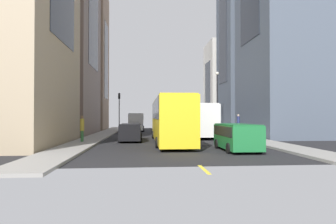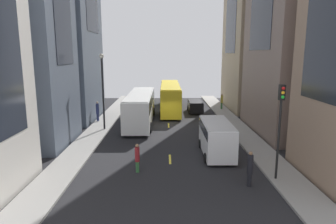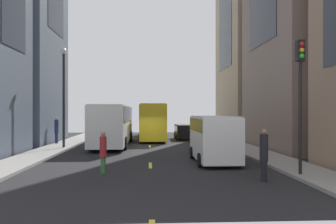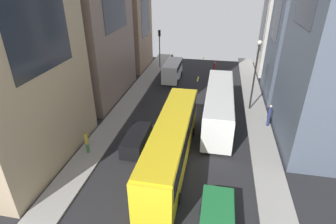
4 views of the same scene
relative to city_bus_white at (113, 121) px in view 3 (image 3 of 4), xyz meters
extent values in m
plane|color=black|center=(3.10, -1.16, -2.01)|extent=(40.58, 40.58, 0.00)
cube|color=gray|center=(-4.05, -1.16, -1.93)|extent=(2.29, 44.00, 0.15)
cube|color=gray|center=(10.24, -1.16, -1.93)|extent=(2.29, 44.00, 0.15)
cube|color=yellow|center=(3.10, -11.66, -2.00)|extent=(0.16, 2.00, 0.01)
cube|color=yellow|center=(3.10, -1.16, -2.00)|extent=(0.16, 2.00, 0.01)
cube|color=yellow|center=(3.10, 9.34, -2.00)|extent=(0.16, 2.00, 0.01)
cube|color=yellow|center=(3.10, 19.84, -2.00)|extent=(0.16, 2.00, 0.01)
cube|color=silver|center=(0.00, 0.00, -0.23)|extent=(2.55, 12.57, 3.00)
cube|color=black|center=(0.00, 0.00, 0.62)|extent=(2.60, 11.56, 1.20)
cube|color=beige|center=(0.00, 0.00, 1.31)|extent=(2.45, 12.06, 0.08)
cylinder|color=black|center=(-1.17, 3.90, -1.51)|extent=(0.46, 1.00, 1.00)
cylinder|color=black|center=(1.17, 3.90, -1.51)|extent=(0.46, 1.00, 1.00)
cylinder|color=black|center=(-1.17, -3.90, -1.51)|extent=(0.46, 1.00, 1.00)
cylinder|color=black|center=(1.17, -3.90, -1.51)|extent=(0.46, 1.00, 1.00)
cube|color=yellow|center=(3.40, 7.55, -0.15)|extent=(2.45, 13.69, 3.30)
cube|color=black|center=(3.40, 7.55, 0.71)|extent=(2.50, 12.60, 1.48)
cube|color=gold|center=(3.40, 7.55, 1.54)|extent=(2.35, 13.15, 0.08)
cylinder|color=black|center=(2.27, 11.79, -1.63)|extent=(0.44, 0.76, 0.76)
cylinder|color=black|center=(4.52, 11.79, -1.63)|extent=(0.44, 0.76, 0.76)
cylinder|color=black|center=(2.27, 3.30, -1.63)|extent=(0.44, 0.76, 0.76)
cylinder|color=black|center=(4.52, 3.30, -1.63)|extent=(0.44, 0.76, 0.76)
cube|color=white|center=(6.64, -10.71, -0.66)|extent=(2.05, 5.44, 2.30)
cube|color=black|center=(6.64, -10.71, 0.09)|extent=(2.09, 5.01, 0.69)
cube|color=silver|center=(6.64, -10.71, 0.53)|extent=(1.97, 5.22, 0.08)
cylinder|color=black|center=(5.69, -9.02, -1.65)|extent=(0.37, 0.72, 0.72)
cylinder|color=black|center=(7.58, -9.02, -1.65)|extent=(0.37, 0.72, 0.72)
cylinder|color=black|center=(5.69, -12.40, -1.65)|extent=(0.37, 0.72, 0.72)
cylinder|color=black|center=(7.58, -12.40, -1.65)|extent=(0.37, 0.72, 0.72)
cube|color=#1E7238|center=(-0.30, 13.67, -1.13)|extent=(1.88, 4.38, 1.43)
cube|color=black|center=(-0.30, 13.67, -0.76)|extent=(1.91, 4.03, 0.60)
cube|color=#1A612F|center=(-0.30, 13.67, -0.37)|extent=(1.80, 4.20, 0.08)
cylinder|color=black|center=(-1.16, 15.03, -1.70)|extent=(0.34, 0.62, 0.62)
cylinder|color=black|center=(0.56, 15.03, -1.70)|extent=(0.34, 0.62, 0.62)
cylinder|color=black|center=(-1.16, 12.32, -1.70)|extent=(0.34, 0.62, 0.62)
cylinder|color=black|center=(0.56, 12.32, -1.70)|extent=(0.34, 0.62, 0.62)
cube|color=black|center=(6.67, 6.29, -1.21)|extent=(1.74, 4.21, 1.26)
cube|color=black|center=(6.67, 6.29, -0.90)|extent=(1.77, 3.87, 0.53)
cube|color=black|center=(6.67, 6.29, -0.54)|extent=(1.67, 4.04, 0.08)
cylinder|color=black|center=(5.87, 7.60, -1.70)|extent=(0.31, 0.62, 0.62)
cylinder|color=black|center=(7.47, 7.60, -1.70)|extent=(0.31, 0.62, 0.62)
cylinder|color=black|center=(5.87, 4.99, -1.70)|extent=(0.31, 0.62, 0.62)
cylinder|color=black|center=(7.47, 4.99, -1.70)|extent=(0.31, 0.62, 0.62)
cylinder|color=#336B38|center=(0.94, -14.06, -1.65)|extent=(0.23, 0.23, 0.73)
cylinder|color=maroon|center=(0.94, -14.06, -0.80)|extent=(0.31, 0.31, 0.97)
sphere|color=#8C6647|center=(0.94, -14.06, -0.20)|extent=(0.23, 0.23, 0.23)
cylinder|color=navy|center=(-4.84, 0.40, -1.44)|extent=(0.26, 0.26, 0.85)
cylinder|color=navy|center=(-4.84, 0.40, -0.44)|extent=(0.35, 0.35, 1.14)
sphere|color=beige|center=(-4.84, 0.40, 0.25)|extent=(0.24, 0.24, 0.24)
cylinder|color=#336B38|center=(10.45, 7.85, -1.43)|extent=(0.24, 0.24, 0.85)
cylinder|color=gold|center=(10.45, 7.85, -0.52)|extent=(0.32, 0.32, 0.97)
sphere|color=#8C6647|center=(10.45, 7.85, 0.08)|extent=(0.23, 0.23, 0.23)
cylinder|color=black|center=(7.66, -16.24, -1.62)|extent=(0.26, 0.26, 0.78)
cylinder|color=black|center=(7.66, -16.24, -0.66)|extent=(0.34, 0.34, 1.13)
sphere|color=#8C6647|center=(7.66, -16.24, 0.01)|extent=(0.22, 0.22, 0.22)
cylinder|color=black|center=(9.49, -15.48, 0.56)|extent=(0.14, 0.14, 4.83)
cube|color=black|center=(9.49, -15.48, 3.42)|extent=(0.32, 0.32, 0.90)
sphere|color=red|center=(9.49, -15.66, 3.68)|extent=(0.20, 0.20, 0.20)
sphere|color=orange|center=(9.49, -15.66, 3.42)|extent=(0.20, 0.20, 0.20)
sphere|color=green|center=(9.49, -15.66, 3.17)|extent=(0.20, 0.20, 0.20)
cylinder|color=black|center=(-3.40, -3.14, 1.68)|extent=(0.18, 0.18, 7.07)
sphere|color=silver|center=(-3.40, -3.14, 5.39)|extent=(0.44, 0.44, 0.44)
camera|label=1|loc=(5.53, 31.40, 0.16)|focal=30.86mm
camera|label=2|loc=(2.79, -32.61, 5.63)|focal=32.10mm
camera|label=3|loc=(3.01, -30.42, 0.79)|focal=38.16mm
camera|label=4|loc=(0.40, 24.60, 11.47)|focal=28.67mm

